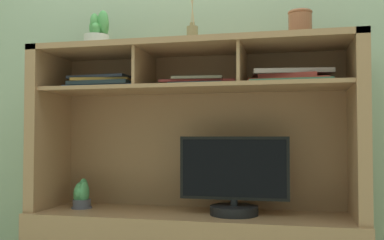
% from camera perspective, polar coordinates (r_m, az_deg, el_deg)
% --- Properties ---
extents(back_wall, '(6.00, 0.02, 2.80)m').
position_cam_1_polar(back_wall, '(2.59, 1.31, 9.81)').
color(back_wall, '#96AB8B').
rests_on(back_wall, ground).
extents(media_console, '(1.67, 0.49, 1.34)m').
position_cam_1_polar(media_console, '(2.33, 0.05, -13.54)').
color(media_console, '#9B714D').
rests_on(media_console, ground).
extents(tv_monitor, '(0.54, 0.24, 0.39)m').
position_cam_1_polar(tv_monitor, '(2.23, 5.40, -7.83)').
color(tv_monitor, black).
rests_on(tv_monitor, media_console).
extents(potted_orchid, '(0.11, 0.12, 0.16)m').
position_cam_1_polar(potted_orchid, '(2.51, -13.96, -9.38)').
color(potted_orchid, '#4C4A58').
rests_on(potted_orchid, media_console).
extents(magazine_stack_left, '(0.41, 0.28, 0.04)m').
position_cam_1_polar(magazine_stack_left, '(2.31, 0.78, 4.80)').
color(magazine_stack_left, '#2E5778').
rests_on(magazine_stack_left, media_console).
extents(magazine_stack_centre, '(0.40, 0.27, 0.07)m').
position_cam_1_polar(magazine_stack_centre, '(2.48, -11.20, 4.59)').
color(magazine_stack_centre, navy).
rests_on(magazine_stack_centre, media_console).
extents(magazine_stack_right, '(0.40, 0.26, 0.06)m').
position_cam_1_polar(magazine_stack_right, '(2.21, 12.55, 5.36)').
color(magazine_stack_right, '#45765C').
rests_on(magazine_stack_right, media_console).
extents(diffuser_bottle, '(0.06, 0.06, 0.31)m').
position_cam_1_polar(diffuser_bottle, '(2.34, 0.04, 10.94)').
color(diffuser_bottle, '#8F7A4E').
rests_on(diffuser_bottle, media_console).
extents(potted_succulent, '(0.16, 0.16, 0.21)m').
position_cam_1_polar(potted_succulent, '(2.53, -12.00, 10.74)').
color(potted_succulent, silver).
rests_on(potted_succulent, media_console).
extents(ceramic_vase, '(0.12, 0.12, 0.13)m').
position_cam_1_polar(ceramic_vase, '(2.26, 13.71, 11.84)').
color(ceramic_vase, brown).
rests_on(ceramic_vase, media_console).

